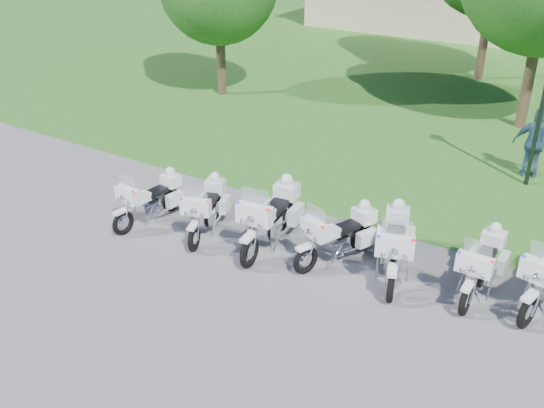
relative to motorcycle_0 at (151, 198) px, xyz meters
The scene contains 9 objects.
ground 3.93m from the motorcycle_0, ahead, with size 100.00×100.00×0.00m, color #5D5D63.
grass_lawn 26.77m from the motorcycle_0, 81.74° to the left, with size 100.00×48.00×0.01m, color #296B21.
motorcycle_0 is the anchor object (origin of this frame).
motorcycle_1 1.48m from the motorcycle_0, 11.63° to the left, with size 1.17×2.10×1.47m.
motorcycle_2 3.09m from the motorcycle_0, 11.13° to the left, with size 1.00×2.53×1.70m.
motorcycle_3 4.68m from the motorcycle_0, 10.04° to the left, with size 1.23×2.11×1.49m.
motorcycle_4 5.86m from the motorcycle_0, ahead, with size 1.30×2.33×1.63m.
motorcycle_5 7.59m from the motorcycle_0, ahead, with size 0.73×2.20×1.48m.
bystander_c 10.42m from the motorcycle_0, 46.71° to the left, with size 1.15×0.48×1.96m, color #2C4F69.
Camera 1 is at (5.52, -8.85, 7.01)m, focal length 40.00 mm.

